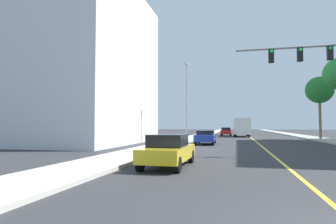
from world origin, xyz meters
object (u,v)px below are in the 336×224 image
object	(u,v)px
palm_far	(319,90)
car_red	(226,131)
car_yellow	(168,150)
delivery_truck	(242,127)
street_lamp	(186,98)
car_blue	(205,137)

from	to	relation	value
palm_far	car_red	bearing A→B (deg)	135.06
car_red	car_yellow	bearing A→B (deg)	-90.45
delivery_truck	car_yellow	bearing A→B (deg)	-97.80
street_lamp	palm_far	world-z (taller)	street_lamp
street_lamp	car_blue	distance (m)	5.22
street_lamp	car_red	world-z (taller)	street_lamp
palm_far	car_red	world-z (taller)	palm_far
palm_far	delivery_truck	bearing A→B (deg)	139.98
car_red	car_blue	bearing A→B (deg)	-91.49
palm_far	car_yellow	world-z (taller)	palm_far
palm_far	car_blue	bearing A→B (deg)	-137.11
palm_far	car_blue	world-z (taller)	palm_far
street_lamp	car_red	size ratio (longest dim) A/B	2.03
street_lamp	delivery_truck	xyz separation A→B (m)	(6.04, 18.32, -3.19)
car_blue	car_yellow	world-z (taller)	car_yellow
palm_far	car_yellow	bearing A→B (deg)	-115.36
palm_far	car_yellow	xyz separation A→B (m)	(-13.46, -28.41, -5.66)
car_blue	palm_far	bearing A→B (deg)	-138.69
car_blue	street_lamp	bearing A→B (deg)	-47.38
palm_far	street_lamp	bearing A→B (deg)	-147.11
palm_far	delivery_truck	xyz separation A→B (m)	(-9.70, 8.14, -4.78)
palm_far	car_blue	distance (m)	19.24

